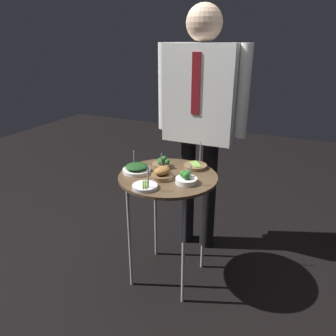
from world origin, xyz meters
TOP-DOWN VIEW (x-y plane):
  - ground_plane at (0.00, 0.00)m, footprint 8.00×8.00m
  - serving_cart at (0.00, 0.00)m, footprint 0.62×0.62m
  - bowl_broccoli_back_left at (-0.09, 0.11)m, footprint 0.12×0.12m
  - bowl_roast_near_rim at (-0.01, -0.06)m, footprint 0.14×0.14m
  - bowl_asparagus_back_right at (0.11, 0.19)m, footprint 0.15×0.15m
  - bowl_broccoli_center at (0.15, -0.06)m, footprint 0.13×0.13m
  - bowl_spinach_front_left at (-0.21, -0.03)m, footprint 0.18×0.18m
  - bowl_asparagus_front_center at (-0.04, -0.23)m, footprint 0.15×0.15m
  - waiter_figure at (0.04, 0.47)m, footprint 0.66×0.25m

SIDE VIEW (x-z plane):
  - ground_plane at x=0.00m, z-range 0.00..0.00m
  - serving_cart at x=0.00m, z-range 0.32..1.09m
  - bowl_asparagus_front_center at x=-0.04m, z-range 0.71..0.86m
  - bowl_asparagus_back_right at x=0.11m, z-range 0.70..0.87m
  - bowl_broccoli_back_left at x=-0.09m, z-range 0.76..0.83m
  - bowl_spinach_front_left at x=-0.21m, z-range 0.73..0.86m
  - bowl_broccoli_center at x=0.15m, z-range 0.74..0.86m
  - bowl_roast_near_rim at x=-0.01m, z-range 0.73..0.88m
  - waiter_figure at x=0.04m, z-range 0.24..2.02m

